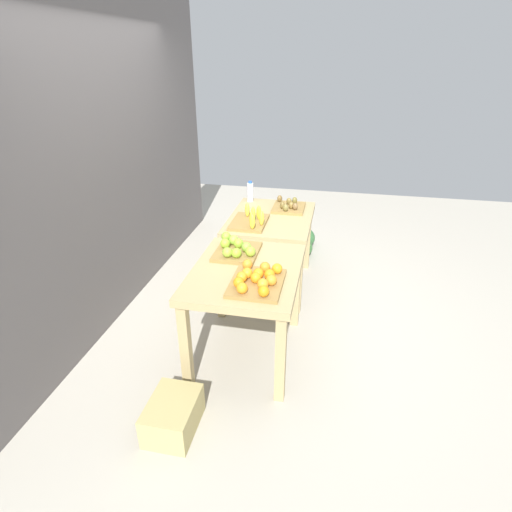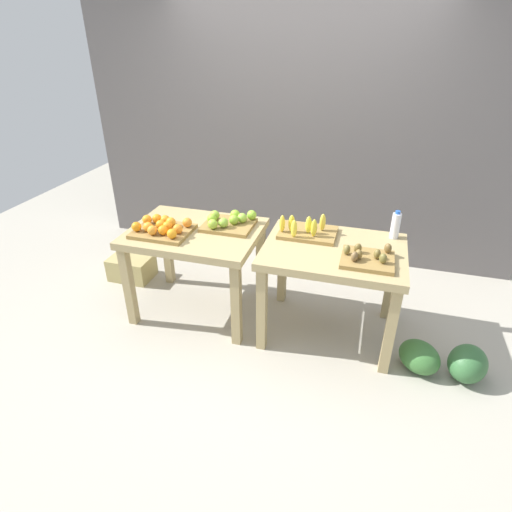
% 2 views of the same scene
% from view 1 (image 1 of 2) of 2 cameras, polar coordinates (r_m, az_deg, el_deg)
% --- Properties ---
extents(ground_plane, '(8.00, 8.00, 0.00)m').
position_cam_1_polar(ground_plane, '(3.92, 0.54, -7.98)').
color(ground_plane, '#ADA798').
extents(back_wall, '(4.40, 0.12, 3.00)m').
position_cam_1_polar(back_wall, '(3.80, -20.44, 14.00)').
color(back_wall, '#5D5857').
rests_on(back_wall, ground_plane).
extents(display_table_left, '(1.04, 0.80, 0.77)m').
position_cam_1_polar(display_table_left, '(3.10, -1.39, -3.70)').
color(display_table_left, tan).
rests_on(display_table_left, ground_plane).
extents(display_table_right, '(1.04, 0.80, 0.77)m').
position_cam_1_polar(display_table_right, '(4.09, 2.08, 4.05)').
color(display_table_right, tan).
rests_on(display_table_right, ground_plane).
extents(orange_bin, '(0.44, 0.36, 0.11)m').
position_cam_1_polar(orange_bin, '(2.82, 0.12, -3.33)').
color(orange_bin, olive).
rests_on(orange_bin, display_table_left).
extents(apple_bin, '(0.41, 0.37, 0.11)m').
position_cam_1_polar(apple_bin, '(3.27, -2.78, 1.02)').
color(apple_bin, olive).
rests_on(apple_bin, display_table_left).
extents(banana_crate, '(0.44, 0.33, 0.17)m').
position_cam_1_polar(banana_crate, '(3.84, -0.77, 5.01)').
color(banana_crate, olive).
rests_on(banana_crate, display_table_right).
extents(kiwi_bin, '(0.36, 0.32, 0.10)m').
position_cam_1_polar(kiwi_bin, '(4.24, 4.57, 6.90)').
color(kiwi_bin, olive).
rests_on(kiwi_bin, display_table_right).
extents(water_bottle, '(0.07, 0.07, 0.22)m').
position_cam_1_polar(water_bottle, '(4.46, -0.82, 8.95)').
color(water_bottle, silver).
rests_on(water_bottle, display_table_right).
extents(watermelon_pile, '(0.69, 0.39, 0.26)m').
position_cam_1_polar(watermelon_pile, '(5.07, 6.48, 1.93)').
color(watermelon_pile, '#326234').
rests_on(watermelon_pile, ground_plane).
extents(cardboard_produce_box, '(0.40, 0.30, 0.23)m').
position_cam_1_polar(cardboard_produce_box, '(2.89, -11.54, -21.00)').
color(cardboard_produce_box, tan).
rests_on(cardboard_produce_box, ground_plane).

